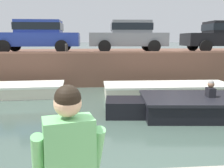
# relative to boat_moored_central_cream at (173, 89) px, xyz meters

# --- Properties ---
(ground_plane) EXTENTS (400.00, 400.00, 0.00)m
(ground_plane) POSITION_rel_boat_moored_central_cream_xyz_m (-2.50, -2.70, -0.23)
(ground_plane) COLOR #42564C
(far_quay_wall) EXTENTS (60.00, 6.00, 1.55)m
(far_quay_wall) POSITION_rel_boat_moored_central_cream_xyz_m (-2.50, 4.82, 0.55)
(far_quay_wall) COLOR brown
(far_quay_wall) RESTS_ON ground
(far_wall_coping) EXTENTS (60.00, 0.24, 0.08)m
(far_wall_coping) POSITION_rel_boat_moored_central_cream_xyz_m (-2.50, 1.94, 1.37)
(far_wall_coping) COLOR brown
(far_wall_coping) RESTS_ON far_quay_wall
(boat_moored_central_cream) EXTENTS (5.95, 1.70, 0.45)m
(boat_moored_central_cream) POSITION_rel_boat_moored_central_cream_xyz_m (0.00, 0.00, 0.00)
(boat_moored_central_cream) COLOR silver
(boat_moored_central_cream) RESTS_ON ground
(car_left_inner_blue) EXTENTS (4.21, 1.93, 1.54)m
(car_left_inner_blue) POSITION_rel_boat_moored_central_cream_xyz_m (-5.84, 3.21, 2.18)
(car_left_inner_blue) COLOR #233893
(car_left_inner_blue) RESTS_ON far_quay_wall
(car_centre_grey) EXTENTS (3.86, 2.09, 1.54)m
(car_centre_grey) POSITION_rel_boat_moored_central_cream_xyz_m (-1.33, 3.21, 2.17)
(car_centre_grey) COLOR slate
(car_centre_grey) RESTS_ON far_quay_wall
(car_right_inner_black) EXTENTS (4.10, 1.96, 1.54)m
(car_right_inner_black) POSITION_rel_boat_moored_central_cream_xyz_m (3.70, 3.21, 2.17)
(car_right_inner_black) COLOR black
(car_right_inner_black) RESTS_ON far_quay_wall
(mooring_bollard_mid) EXTENTS (0.15, 0.15, 0.44)m
(mooring_bollard_mid) POSITION_rel_boat_moored_central_cream_xyz_m (-4.34, 2.07, 1.57)
(mooring_bollard_mid) COLOR #2D2B28
(mooring_bollard_mid) RESTS_ON far_quay_wall
(person_seated_left) EXTENTS (0.58, 0.60, 0.97)m
(person_seated_left) POSITION_rel_boat_moored_central_cream_xyz_m (-3.39, -7.72, 1.04)
(person_seated_left) COLOR #282833
(person_seated_left) RESTS_ON near_quay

